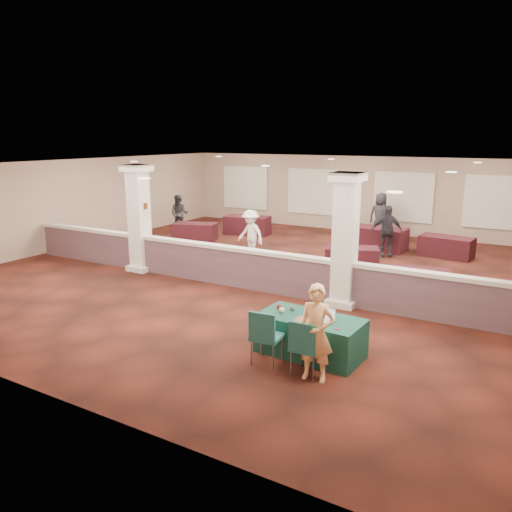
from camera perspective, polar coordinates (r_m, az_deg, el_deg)
The scene contains 32 objects.
ground at distance 14.91m, azimuth 1.03°, elevation -2.05°, with size 16.00×16.00×0.00m, color #4B1B12.
wall_back at distance 21.84m, azimuth 11.36°, elevation 6.95°, with size 16.00×0.04×3.20m, color gray.
wall_front at distance 8.66m, azimuth -25.62°, elevation -3.97°, with size 16.00×0.04×3.20m, color gray.
wall_left at distance 19.68m, azimuth -19.87°, elevation 5.71°, with size 0.04×16.00×3.20m, color gray.
ceiling at distance 14.39m, azimuth 1.08°, elevation 10.32°, with size 16.00×16.00×0.02m, color white.
partition_wall at distance 13.52m, azimuth -2.05°, elevation -1.21°, with size 15.60×0.28×1.10m.
column_left at distance 15.41m, azimuth -13.22°, elevation 4.33°, with size 0.72×0.72×3.20m.
column_right at distance 11.99m, azimuth 10.16°, elevation 1.92°, with size 0.72×0.72×3.20m.
sconce_left at distance 15.55m, azimuth -14.05°, elevation 5.72°, with size 0.12×0.12×0.18m.
sconce_right at distance 15.17m, azimuth -12.52°, elevation 5.61°, with size 0.12×0.12×0.18m.
near_table at distance 9.49m, azimuth 6.19°, elevation -9.07°, with size 1.94×0.97×0.74m, color #0F392C.
conf_chair_main at distance 8.59m, azimuth 5.63°, elevation -9.95°, with size 0.51×0.51×1.00m.
conf_chair_side at distance 8.95m, azimuth 1.02°, elevation -8.80°, with size 0.56×0.57×1.03m.
woman at distance 8.41m, azimuth 6.88°, elevation -8.73°, with size 0.60×0.40×1.67m, color #FFB06E.
far_table_front_left at distance 19.87m, azimuth -6.98°, elevation 2.79°, with size 1.66×0.83×0.67m, color black.
far_table_front_center at distance 15.76m, azimuth 10.85°, elevation -0.20°, with size 1.63×0.82×0.66m, color black.
far_table_front_right at distance 13.64m, azimuth 17.82°, elevation -2.78°, with size 1.63×0.81×0.66m, color black.
far_table_back_left at distance 20.93m, azimuth -1.02°, elevation 3.54°, with size 1.86×0.93×0.75m, color black.
far_table_back_center at distance 18.59m, azimuth 13.77°, elevation 1.96°, with size 1.98×0.99×0.80m, color black.
far_table_back_right at distance 18.14m, azimuth 20.90°, elevation 1.00°, with size 1.72×0.86×0.70m, color black.
attendee_a at distance 21.45m, azimuth -8.77°, elevation 4.77°, with size 0.77×0.43×1.60m, color black.
attendee_b at distance 16.74m, azimuth -0.62°, elevation 2.53°, with size 1.04×0.48×1.62m, color silver.
attendee_c at distance 17.48m, azimuth 14.72°, elevation 2.78°, with size 1.03×0.49×1.76m, color black.
attendee_d at distance 20.58m, azimuth 14.00°, elevation 4.49°, with size 0.90×0.49×1.83m, color black.
laptop_base at distance 9.18m, azimuth 7.82°, elevation -7.35°, with size 0.34×0.23×0.02m, color silver.
laptop_screen at distance 9.24m, azimuth 8.16°, elevation -6.42°, with size 0.34×0.01×0.22m, color silver.
screen_glow at distance 9.24m, azimuth 8.14°, elevation -6.52°, with size 0.31×0.00×0.19m, color #D0E1F9.
knitting at distance 9.11m, azimuth 5.80°, elevation -7.41°, with size 0.41×0.31×0.03m, color #C15C1E.
yarn_cream at distance 9.50m, azimuth 2.95°, elevation -6.20°, with size 0.11×0.11×0.11m, color beige.
yarn_red at distance 9.70m, azimuth 2.63°, elevation -5.81°, with size 0.10×0.10×0.10m, color #601313.
yarn_grey at distance 9.64m, azimuth 4.16°, elevation -5.95°, with size 0.11×0.11×0.11m, color #47464B.
scissors at distance 8.85m, azimuth 9.25°, elevation -8.25°, with size 0.12×0.03×0.01m, color red.
Camera 1 is at (6.96, -12.57, 4.01)m, focal length 35.00 mm.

